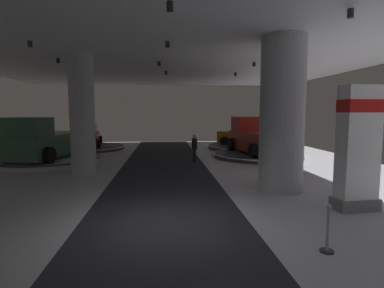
# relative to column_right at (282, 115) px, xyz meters

# --- Properties ---
(ground) EXTENTS (24.00, 44.00, 0.06)m
(ground) POSITION_rel_column_right_xyz_m (-4.23, -3.00, -2.77)
(ground) COLOR #B2B2B7
(column_right) EXTENTS (1.58, 1.58, 5.50)m
(column_right) POSITION_rel_column_right_xyz_m (0.00, 0.00, 0.00)
(column_right) COLOR #ADADB2
(column_right) RESTS_ON ground
(column_left) EXTENTS (1.12, 1.12, 5.50)m
(column_left) POSITION_rel_column_right_xyz_m (-7.96, 3.84, 0.00)
(column_left) COLOR #ADADB2
(column_left) RESTS_ON ground
(brand_sign_pylon) EXTENTS (1.32, 0.76, 3.61)m
(brand_sign_pylon) POSITION_rel_column_right_xyz_m (1.35, -2.34, -0.87)
(brand_sign_pylon) COLOR slate
(brand_sign_pylon) RESTS_ON ground
(display_platform_deep_left) EXTENTS (5.80, 5.80, 0.25)m
(display_platform_deep_left) POSITION_rel_column_right_xyz_m (-10.20, 13.40, -2.61)
(display_platform_deep_left) COLOR #333338
(display_platform_deep_left) RESTS_ON ground
(display_car_deep_left) EXTENTS (2.71, 4.42, 1.71)m
(display_car_deep_left) POSITION_rel_column_right_xyz_m (-10.20, 13.37, -1.74)
(display_car_deep_left) COLOR red
(display_car_deep_left) RESTS_ON display_platform_deep_left
(display_platform_deep_right) EXTENTS (6.04, 6.04, 0.28)m
(display_platform_deep_right) POSITION_rel_column_right_xyz_m (2.24, 12.64, -2.59)
(display_platform_deep_right) COLOR #333338
(display_platform_deep_right) RESTS_ON ground
(display_car_deep_right) EXTENTS (4.51, 3.79, 1.71)m
(display_car_deep_right) POSITION_rel_column_right_xyz_m (2.27, 12.62, -1.70)
(display_car_deep_right) COLOR #B77519
(display_car_deep_right) RESTS_ON display_platform_deep_right
(display_platform_far_left) EXTENTS (5.68, 5.68, 0.30)m
(display_platform_far_left) POSITION_rel_column_right_xyz_m (-10.76, 7.06, -2.58)
(display_platform_far_left) COLOR #B7B7BC
(display_platform_far_left) RESTS_ON ground
(pickup_truck_far_left) EXTENTS (3.40, 5.59, 2.30)m
(pickup_truck_far_left) POSITION_rel_column_right_xyz_m (-10.81, 6.74, -1.52)
(pickup_truck_far_left) COLOR #2D5638
(pickup_truck_far_left) RESTS_ON display_platform_far_left
(display_platform_far_right) EXTENTS (5.68, 5.68, 0.26)m
(display_platform_far_right) POSITION_rel_column_right_xyz_m (1.76, 8.00, -2.60)
(display_platform_far_right) COLOR #333338
(display_platform_far_right) RESTS_ON ground
(pickup_truck_far_right) EXTENTS (3.15, 5.51, 2.30)m
(pickup_truck_far_right) POSITION_rel_column_right_xyz_m (1.73, 8.32, -1.55)
(pickup_truck_far_right) COLOR maroon
(pickup_truck_far_right) RESTS_ON display_platform_far_right
(visitor_walking_near) EXTENTS (0.32, 0.32, 1.59)m
(visitor_walking_near) POSITION_rel_column_right_xyz_m (-2.48, 6.47, -1.84)
(visitor_walking_near) COLOR black
(visitor_walking_near) RESTS_ON ground
(stanchion_a) EXTENTS (0.28, 0.28, 1.01)m
(stanchion_a) POSITION_rel_column_right_xyz_m (-0.93, -4.86, -2.38)
(stanchion_a) COLOR #333338
(stanchion_a) RESTS_ON ground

